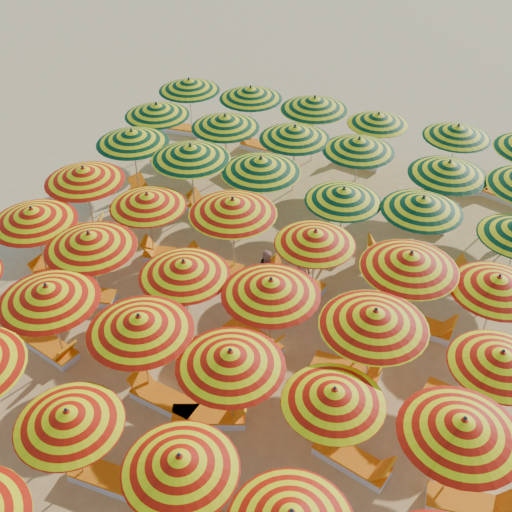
% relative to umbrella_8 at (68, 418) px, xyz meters
% --- Properties ---
extents(ground, '(120.00, 120.00, 0.00)m').
position_rel_umbrella_8_xyz_m(ground, '(1.06, 6.21, -2.05)').
color(ground, '#E6C566').
rests_on(ground, ground).
extents(umbrella_8, '(2.67, 2.67, 2.33)m').
position_rel_umbrella_8_xyz_m(umbrella_8, '(0.00, 0.00, 0.00)').
color(umbrella_8, silver).
rests_on(umbrella_8, ground).
extents(umbrella_9, '(2.61, 2.61, 2.37)m').
position_rel_umbrella_8_xyz_m(umbrella_9, '(2.51, -0.02, 0.03)').
color(umbrella_9, silver).
rests_on(umbrella_9, ground).
extents(umbrella_13, '(3.04, 3.04, 2.59)m').
position_rel_umbrella_8_xyz_m(umbrella_13, '(-2.51, 2.64, 0.22)').
color(umbrella_13, silver).
rests_on(umbrella_13, ground).
extents(umbrella_14, '(3.08, 3.08, 2.59)m').
position_rel_umbrella_8_xyz_m(umbrella_14, '(0.02, 2.63, 0.23)').
color(umbrella_14, silver).
rests_on(umbrella_14, ground).
extents(umbrella_15, '(3.15, 3.15, 2.52)m').
position_rel_umbrella_8_xyz_m(umbrella_15, '(2.30, 2.55, 0.17)').
color(umbrella_15, silver).
rests_on(umbrella_15, ground).
extents(umbrella_16, '(2.84, 2.84, 2.31)m').
position_rel_umbrella_8_xyz_m(umbrella_16, '(4.58, 2.64, -0.02)').
color(umbrella_16, silver).
rests_on(umbrella_16, ground).
extents(umbrella_17, '(2.84, 2.84, 2.58)m').
position_rel_umbrella_8_xyz_m(umbrella_17, '(7.08, 2.70, 0.22)').
color(umbrella_17, silver).
rests_on(umbrella_17, ground).
extents(umbrella_18, '(3.18, 3.18, 2.55)m').
position_rel_umbrella_8_xyz_m(umbrella_18, '(-4.99, 5.14, 0.19)').
color(umbrella_18, silver).
rests_on(umbrella_18, ground).
extents(umbrella_19, '(3.04, 3.04, 2.60)m').
position_rel_umbrella_8_xyz_m(umbrella_19, '(-2.82, 4.76, 0.23)').
color(umbrella_19, silver).
rests_on(umbrella_19, ground).
extents(umbrella_20, '(2.83, 2.83, 2.45)m').
position_rel_umbrella_8_xyz_m(umbrella_20, '(-0.10, 4.87, 0.11)').
color(umbrella_20, silver).
rests_on(umbrella_20, ground).
extents(umbrella_21, '(2.85, 2.85, 2.57)m').
position_rel_umbrella_8_xyz_m(umbrella_21, '(2.21, 4.98, 0.20)').
color(umbrella_21, silver).
rests_on(umbrella_21, ground).
extents(umbrella_22, '(2.69, 2.69, 2.66)m').
position_rel_umbrella_8_xyz_m(umbrella_22, '(4.78, 4.85, 0.28)').
color(umbrella_22, silver).
rests_on(umbrella_22, ground).
extents(umbrella_23, '(2.72, 2.72, 2.36)m').
position_rel_umbrella_8_xyz_m(umbrella_23, '(7.55, 5.00, 0.02)').
color(umbrella_23, silver).
rests_on(umbrella_23, ground).
extents(umbrella_24, '(2.69, 2.69, 2.59)m').
position_rel_umbrella_8_xyz_m(umbrella_24, '(-4.97, 7.49, 0.22)').
color(umbrella_24, silver).
rests_on(umbrella_24, ground).
extents(umbrella_25, '(2.92, 2.92, 2.39)m').
position_rel_umbrella_8_xyz_m(umbrella_25, '(-2.62, 7.26, 0.05)').
color(umbrella_25, silver).
rests_on(umbrella_25, ground).
extents(umbrella_26, '(2.99, 2.99, 2.66)m').
position_rel_umbrella_8_xyz_m(umbrella_26, '(-0.06, 7.64, 0.29)').
color(umbrella_26, silver).
rests_on(umbrella_26, ground).
extents(umbrella_27, '(2.26, 2.26, 2.35)m').
position_rel_umbrella_8_xyz_m(umbrella_27, '(2.43, 7.55, 0.01)').
color(umbrella_27, silver).
rests_on(umbrella_27, ground).
extents(umbrella_28, '(2.69, 2.69, 2.65)m').
position_rel_umbrella_8_xyz_m(umbrella_28, '(5.04, 7.23, 0.27)').
color(umbrella_28, silver).
rests_on(umbrella_28, ground).
extents(umbrella_29, '(2.37, 2.37, 2.44)m').
position_rel_umbrella_8_xyz_m(umbrella_29, '(7.16, 7.44, 0.09)').
color(umbrella_29, silver).
rests_on(umbrella_29, ground).
extents(umbrella_30, '(2.88, 2.88, 2.59)m').
position_rel_umbrella_8_xyz_m(umbrella_30, '(-4.96, 10.15, 0.22)').
color(umbrella_30, silver).
rests_on(umbrella_30, ground).
extents(umbrella_31, '(2.64, 2.64, 2.69)m').
position_rel_umbrella_8_xyz_m(umbrella_31, '(-2.59, 9.87, 0.31)').
color(umbrella_31, silver).
rests_on(umbrella_31, ground).
extents(umbrella_32, '(2.68, 2.68, 2.65)m').
position_rel_umbrella_8_xyz_m(umbrella_32, '(-0.26, 10.08, 0.28)').
color(umbrella_32, silver).
rests_on(umbrella_32, ground).
extents(umbrella_33, '(2.40, 2.40, 2.42)m').
position_rel_umbrella_8_xyz_m(umbrella_33, '(2.51, 9.79, 0.08)').
color(umbrella_33, silver).
rests_on(umbrella_33, ground).
extents(umbrella_34, '(2.98, 2.98, 2.50)m').
position_rel_umbrella_8_xyz_m(umbrella_34, '(4.74, 10.12, 0.15)').
color(umbrella_34, silver).
rests_on(umbrella_34, ground).
extents(umbrella_36, '(2.64, 2.64, 2.49)m').
position_rel_umbrella_8_xyz_m(umbrella_36, '(-5.38, 12.43, 0.14)').
color(umbrella_36, silver).
rests_on(umbrella_36, ground).
extents(umbrella_37, '(3.16, 3.16, 2.54)m').
position_rel_umbrella_8_xyz_m(umbrella_37, '(-2.66, 12.49, 0.18)').
color(umbrella_37, silver).
rests_on(umbrella_37, ground).
extents(umbrella_38, '(2.67, 2.67, 2.57)m').
position_rel_umbrella_8_xyz_m(umbrella_38, '(-0.12, 12.64, 0.20)').
color(umbrella_38, silver).
rests_on(umbrella_38, ground).
extents(umbrella_39, '(2.59, 2.59, 2.54)m').
position_rel_umbrella_8_xyz_m(umbrella_39, '(2.08, 12.73, 0.18)').
color(umbrella_39, silver).
rests_on(umbrella_39, ground).
extents(umbrella_40, '(2.51, 2.51, 2.59)m').
position_rel_umbrella_8_xyz_m(umbrella_40, '(5.06, 12.29, 0.23)').
color(umbrella_40, silver).
rests_on(umbrella_40, ground).
extents(umbrella_42, '(3.13, 3.13, 2.52)m').
position_rel_umbrella_8_xyz_m(umbrella_42, '(-5.33, 14.80, 0.17)').
color(umbrella_42, silver).
rests_on(umbrella_42, ground).
extents(umbrella_43, '(3.00, 3.00, 2.54)m').
position_rel_umbrella_8_xyz_m(umbrella_43, '(-2.82, 15.03, 0.18)').
color(umbrella_43, silver).
rests_on(umbrella_43, ground).
extents(umbrella_44, '(3.30, 3.30, 2.65)m').
position_rel_umbrella_8_xyz_m(umbrella_44, '(-0.24, 14.92, 0.28)').
color(umbrella_44, silver).
rests_on(umbrella_44, ground).
extents(umbrella_45, '(2.43, 2.43, 2.32)m').
position_rel_umbrella_8_xyz_m(umbrella_45, '(2.07, 15.24, -0.01)').
color(umbrella_45, silver).
rests_on(umbrella_45, ground).
extents(umbrella_46, '(2.89, 2.89, 2.45)m').
position_rel_umbrella_8_xyz_m(umbrella_46, '(4.86, 15.15, 0.11)').
color(umbrella_46, silver).
rests_on(umbrella_46, ground).
extents(lounger_3, '(1.76, 0.68, 0.69)m').
position_rel_umbrella_8_xyz_m(lounger_3, '(0.60, 0.13, -1.90)').
color(lounger_3, white).
rests_on(lounger_3, ground).
extents(lounger_7, '(1.82, 0.94, 0.69)m').
position_rel_umbrella_8_xyz_m(lounger_7, '(-3.01, 2.73, -1.90)').
color(lounger_7, white).
rests_on(lounger_7, ground).
extents(lounger_8, '(1.78, 0.76, 0.69)m').
position_rel_umbrella_8_xyz_m(lounger_8, '(0.52, 2.45, -1.90)').
color(lounger_8, white).
rests_on(lounger_8, ground).
extents(lounger_9, '(1.82, 1.24, 0.69)m').
position_rel_umbrella_8_xyz_m(lounger_9, '(1.80, 2.44, -1.90)').
color(lounger_9, white).
rests_on(lounger_9, ground).
extents(lounger_10, '(1.82, 0.95, 0.69)m').
position_rel_umbrella_8_xyz_m(lounger_10, '(5.18, 2.63, -1.90)').
color(lounger_10, white).
rests_on(lounger_10, ground).
extents(lounger_11, '(1.80, 0.85, 0.69)m').
position_rel_umbrella_8_xyz_m(lounger_11, '(7.68, 2.59, -1.90)').
color(lounger_11, white).
rests_on(lounger_11, ground).
extents(lounger_12, '(1.78, 0.75, 0.69)m').
position_rel_umbrella_8_xyz_m(lounger_12, '(-4.49, 4.99, -1.90)').
color(lounger_12, white).
rests_on(lounger_12, ground).
extents(lounger_13, '(1.82, 0.99, 0.69)m').
position_rel_umbrella_8_xyz_m(lounger_13, '(-3.42, 4.76, -1.90)').
color(lounger_13, white).
rests_on(lounger_13, ground).
extents(lounger_14, '(1.83, 1.14, 0.69)m').
position_rel_umbrella_8_xyz_m(lounger_14, '(1.70, 5.12, -1.90)').
color(lounger_14, white).
rests_on(lounger_14, ground).
extents(lounger_15, '(1.74, 0.59, 0.69)m').
position_rel_umbrella_8_xyz_m(lounger_15, '(4.28, 5.06, -1.90)').
color(lounger_15, white).
rests_on(lounger_15, ground).
extents(lounger_16, '(1.80, 0.85, 0.69)m').
position_rel_umbrella_8_xyz_m(lounger_16, '(7.05, 5.19, -1.90)').
color(lounger_16, white).
rests_on(lounger_16, ground).
extents(lounger_17, '(1.83, 1.11, 0.69)m').
position_rel_umbrella_8_xyz_m(lounger_17, '(-5.47, 7.33, -1.90)').
color(lounger_17, white).
rests_on(lounger_17, ground).
extents(lounger_18, '(1.82, 1.00, 0.69)m').
position_rel_umbrella_8_xyz_m(lounger_18, '(-2.12, 7.37, -1.90)').
color(lounger_18, white).
rests_on(lounger_18, ground).
extents(lounger_19, '(1.74, 0.59, 0.69)m').
position_rel_umbrella_8_xyz_m(lounger_19, '(-0.66, 7.46, -1.90)').
color(lounger_19, white).
rests_on(lounger_19, ground).
extents(lounger_20, '(1.80, 0.83, 0.69)m').
position_rel_umbrella_8_xyz_m(lounger_20, '(1.83, 7.75, -1.90)').
color(lounger_20, white).
rests_on(lounger_20, ground).
extents(lounger_21, '(1.76, 0.67, 0.69)m').
position_rel_umbrella_8_xyz_m(lounger_21, '(5.63, 7.41, -1.90)').
color(lounger_21, white).
rests_on(lounger_21, ground).
extents(lounger_22, '(1.83, 1.15, 0.69)m').
position_rel_umbrella_8_xyz_m(lounger_22, '(-4.46, 10.03, -1.90)').
color(lounger_22, white).
rests_on(lounger_22, ground).
extents(lounger_23, '(1.78, 0.75, 0.69)m').
position_rel_umbrella_8_xyz_m(lounger_23, '(-2.09, 10.10, -1.90)').
color(lounger_23, white).
rests_on(lounger_23, ground).
extents(lounger_24, '(1.74, 0.59, 0.69)m').
position_rel_umbrella_8_xyz_m(lounger_24, '(2.01, 9.66, -1.90)').
color(lounger_24, white).
rests_on(lounger_24, ground).
extents(lounger_25, '(1.83, 1.04, 0.69)m').
position_rel_umbrella_8_xyz_m(lounger_25, '(4.15, 10.18, -1.90)').
color(lounger_25, white).
rests_on(lounger_25, ground).
extents(lounger_26, '(1.81, 0.91, 0.69)m').
position_rel_umbrella_8_xyz_m(lounger_26, '(6.83, 9.93, -1.90)').
color(lounger_26, white).
rests_on(lounger_26, ground).
extents(lounger_27, '(1.77, 0.70, 0.69)m').
position_rel_umbrella_8_xyz_m(lounger_27, '(-4.78, 12.38, -1.90)').
color(lounger_27, white).
rests_on(lounger_27, ground).
extents(lounger_28, '(1.82, 1.22, 0.69)m').
position_rel_umbrella_8_xyz_m(lounger_28, '(-2.06, 12.51, -1.90)').
color(lounger_28, white).
rests_on(lounger_28, ground).
extents(lounger_29, '(1.76, 0.66, 0.69)m').
position_rel_umbrella_8_xyz_m(lounger_29, '(4.46, 12.29, -1.90)').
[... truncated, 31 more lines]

